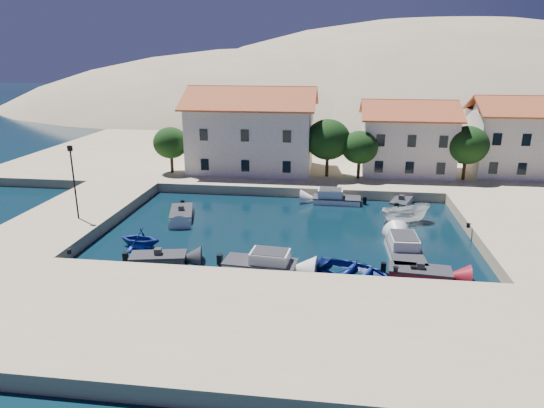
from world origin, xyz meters
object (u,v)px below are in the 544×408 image
(cabin_cruiser_south, at_px, (260,263))
(boat_east, at_px, (405,222))
(building_left, at_px, (252,128))
(building_mid, at_px, (407,136))
(cabin_cruiser_east, at_px, (405,251))
(rowboat_south, at_px, (353,277))
(building_right, at_px, (514,135))
(lamppost, at_px, (73,175))

(cabin_cruiser_south, distance_m, boat_east, 15.97)
(building_left, xyz_separation_m, building_mid, (18.00, 1.00, -0.71))
(cabin_cruiser_east, distance_m, boat_east, 7.96)
(cabin_cruiser_east, bearing_deg, rowboat_south, 132.58)
(cabin_cruiser_east, bearing_deg, building_left, 32.24)
(cabin_cruiser_south, relative_size, boat_east, 1.14)
(building_right, xyz_separation_m, boat_east, (-13.77, -16.51, -5.47))
(building_left, bearing_deg, rowboat_south, -66.54)
(building_mid, bearing_deg, rowboat_south, -103.70)
(cabin_cruiser_south, xyz_separation_m, cabin_cruiser_east, (10.23, 3.47, -0.00))
(building_mid, xyz_separation_m, rowboat_south, (-6.63, -27.20, -5.22))
(building_left, distance_m, building_mid, 18.04)
(building_left, xyz_separation_m, rowboat_south, (11.37, -26.20, -5.94))
(rowboat_south, relative_size, cabin_cruiser_east, 0.93)
(building_right, xyz_separation_m, rowboat_south, (-18.63, -28.20, -5.47))
(building_left, relative_size, boat_east, 3.23)
(cabin_cruiser_south, height_order, cabin_cruiser_east, same)
(building_right, bearing_deg, cabin_cruiser_south, -131.89)
(building_right, bearing_deg, building_mid, -175.24)
(building_left, xyz_separation_m, cabin_cruiser_south, (5.00, -25.87, -5.46))
(cabin_cruiser_south, distance_m, rowboat_south, 6.40)
(building_left, height_order, cabin_cruiser_east, building_left)
(cabin_cruiser_south, height_order, boat_east, cabin_cruiser_south)
(lamppost, bearing_deg, building_left, 60.10)
(lamppost, height_order, cabin_cruiser_east, lamppost)
(building_mid, xyz_separation_m, boat_east, (-1.77, -15.51, -5.22))
(building_right, height_order, cabin_cruiser_east, building_right)
(cabin_cruiser_south, relative_size, cabin_cruiser_east, 0.90)
(boat_east, bearing_deg, lamppost, 81.15)
(building_right, xyz_separation_m, cabin_cruiser_east, (-14.77, -24.40, -5.00))
(lamppost, bearing_deg, building_mid, 35.45)
(building_mid, distance_m, cabin_cruiser_south, 30.22)
(lamppost, relative_size, boat_east, 1.37)
(lamppost, relative_size, cabin_cruiser_south, 1.20)
(building_left, height_order, cabin_cruiser_south, building_left)
(building_right, distance_m, boat_east, 22.19)
(building_left, distance_m, boat_east, 22.57)
(building_right, xyz_separation_m, cabin_cruiser_south, (-25.00, -27.87, -5.00))
(building_left, distance_m, cabin_cruiser_east, 27.63)
(building_right, height_order, lamppost, building_right)
(rowboat_south, bearing_deg, lamppost, 99.12)
(building_mid, distance_m, rowboat_south, 28.48)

